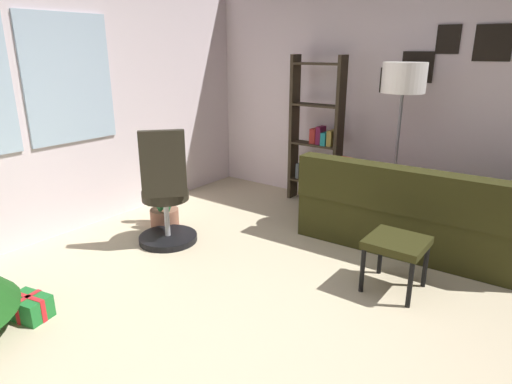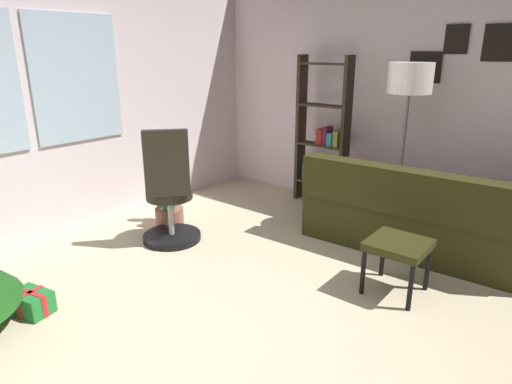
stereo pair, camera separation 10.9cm
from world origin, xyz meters
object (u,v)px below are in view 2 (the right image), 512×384
object	(u,v)px
potted_plant	(169,205)
bookshelf	(323,141)
gift_box_green	(32,303)
footstool	(398,249)
floor_lamp	(409,88)
office_chair	(169,200)
couch	(436,216)

from	to	relation	value
potted_plant	bookshelf	bearing A→B (deg)	-28.16
gift_box_green	bookshelf	world-z (taller)	bookshelf
footstool	floor_lamp	bearing A→B (deg)	21.80
footstool	office_chair	world-z (taller)	office_chair
gift_box_green	office_chair	bearing A→B (deg)	5.69
gift_box_green	office_chair	xyz separation A→B (m)	(1.41, 0.14, 0.36)
potted_plant	footstool	bearing A→B (deg)	-85.51
gift_box_green	floor_lamp	world-z (taller)	floor_lamp
gift_box_green	bookshelf	bearing A→B (deg)	-6.33
footstool	office_chair	distance (m)	2.09
gift_box_green	potted_plant	distance (m)	1.78
office_chair	bookshelf	xyz separation A→B (m)	(1.92, -0.51, 0.32)
office_chair	floor_lamp	distance (m)	2.47
bookshelf	couch	bearing A→B (deg)	-105.14
couch	floor_lamp	size ratio (longest dim) A/B	1.22
couch	office_chair	bearing A→B (deg)	127.55
couch	gift_box_green	size ratio (longest dim) A/B	6.60
couch	gift_box_green	bearing A→B (deg)	147.87
gift_box_green	potted_plant	size ratio (longest dim) A/B	0.51
footstool	floor_lamp	size ratio (longest dim) A/B	0.25
office_chair	potted_plant	xyz separation A→B (m)	(0.29, 0.37, -0.21)
couch	gift_box_green	xyz separation A→B (m)	(-2.94, 1.84, -0.21)
gift_box_green	potted_plant	world-z (taller)	potted_plant
footstool	couch	bearing A→B (deg)	2.44
bookshelf	office_chair	bearing A→B (deg)	165.15
office_chair	bookshelf	size ratio (longest dim) A/B	0.65
couch	gift_box_green	world-z (taller)	couch
couch	footstool	bearing A→B (deg)	-177.56
office_chair	floor_lamp	bearing A→B (deg)	-43.84
office_chair	potted_plant	size ratio (longest dim) A/B	1.86
floor_lamp	potted_plant	xyz separation A→B (m)	(-1.34, 1.93, -1.22)
floor_lamp	office_chair	bearing A→B (deg)	136.16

